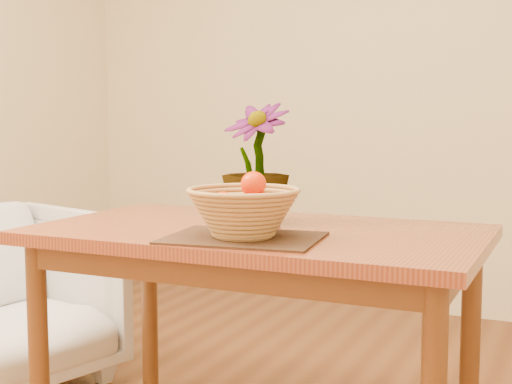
% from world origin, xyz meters
% --- Properties ---
extents(wall_back, '(4.00, 0.02, 2.70)m').
position_xyz_m(wall_back, '(0.00, 2.25, 1.35)').
color(wall_back, beige).
rests_on(wall_back, floor).
extents(table, '(1.40, 0.80, 0.75)m').
position_xyz_m(table, '(0.00, 0.30, 0.66)').
color(table, brown).
rests_on(table, floor).
extents(placemat, '(0.47, 0.38, 0.01)m').
position_xyz_m(placemat, '(0.05, 0.10, 0.75)').
color(placemat, '#3E2316').
rests_on(placemat, table).
extents(wicker_basket, '(0.33, 0.33, 0.13)m').
position_xyz_m(wicker_basket, '(0.05, 0.10, 0.82)').
color(wicker_basket, '#B4824B').
rests_on(wicker_basket, placemat).
extents(orange_pile, '(0.19, 0.19, 0.13)m').
position_xyz_m(orange_pile, '(0.05, 0.10, 0.86)').
color(orange_pile, red).
rests_on(orange_pile, wicker_basket).
extents(potted_plant, '(0.26, 0.26, 0.40)m').
position_xyz_m(potted_plant, '(-0.05, 0.40, 0.95)').
color(potted_plant, '#1D4413').
rests_on(potted_plant, table).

